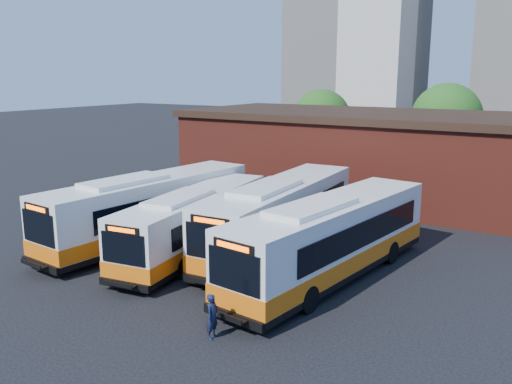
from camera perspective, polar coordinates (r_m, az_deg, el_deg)
The scene contains 9 objects.
ground at distance 25.31m, azimuth -3.61°, elevation -9.00°, with size 220.00×220.00×0.00m, color black.
bus_west at distance 30.70m, azimuth -11.13°, elevation -1.96°, with size 4.20×14.19×3.82m.
bus_midwest at distance 28.29m, azimuth -6.41°, elevation -3.44°, with size 4.19×12.65×3.40m.
bus_mideast at distance 28.64m, azimuth 2.54°, elevation -2.78°, with size 3.65×14.12×3.81m.
bus_east at distance 24.95m, azimuth 7.88°, elevation -5.21°, with size 4.59×14.14×3.80m.
transit_worker at distance 19.66m, azimuth -4.60°, elevation -12.92°, with size 0.60×0.40×1.66m, color #121A35.
depot_building at distance 41.93m, azimuth 12.34°, elevation 3.93°, with size 28.60×12.60×6.40m.
tree_west at distance 56.59m, azimuth 6.90°, elevation 7.66°, with size 6.00×6.00×7.65m.
tree_mid at distance 54.61m, azimuth 19.41°, elevation 7.34°, with size 6.56×6.56×8.36m.
Camera 1 is at (13.70, -19.18, 9.22)m, focal length 38.00 mm.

